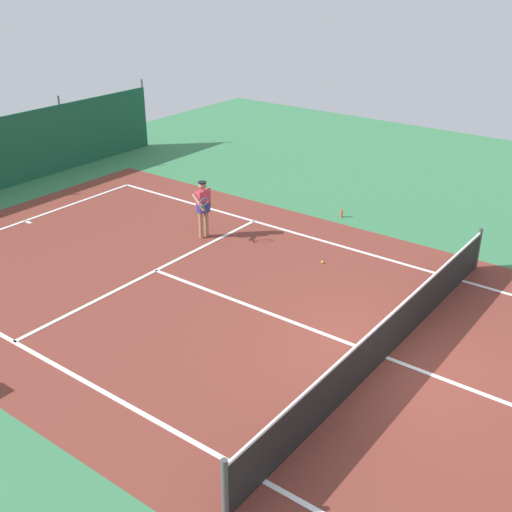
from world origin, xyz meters
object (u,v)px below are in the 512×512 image
(tennis_net, at_px, (388,336))
(tennis_ball_near_player, at_px, (322,262))
(water_bottle, at_px, (342,214))
(tennis_player, at_px, (203,205))

(tennis_net, bearing_deg, tennis_ball_near_player, 48.27)
(tennis_ball_near_player, bearing_deg, water_bottle, 21.59)
(tennis_ball_near_player, bearing_deg, tennis_net, -131.73)
(tennis_player, xyz_separation_m, water_bottle, (3.64, -2.35, -0.84))
(tennis_player, relative_size, tennis_ball_near_player, 24.85)
(tennis_net, distance_m, tennis_player, 7.22)
(tennis_player, bearing_deg, tennis_ball_near_player, 110.28)
(tennis_player, distance_m, water_bottle, 4.41)
(tennis_ball_near_player, height_order, water_bottle, water_bottle)
(tennis_player, height_order, water_bottle, tennis_player)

